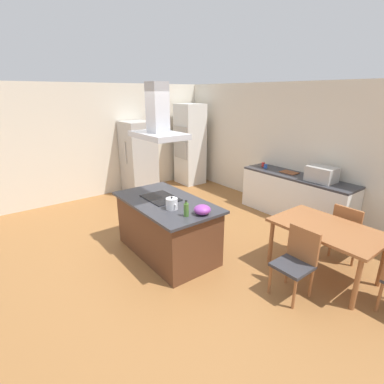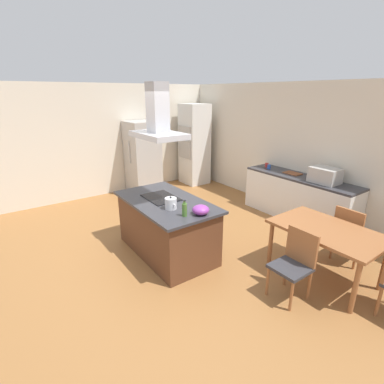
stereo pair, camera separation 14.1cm
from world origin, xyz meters
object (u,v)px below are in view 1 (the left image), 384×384
(tea_kettle, at_px, (172,204))
(dining_table, at_px, (327,232))
(mixing_bowl, at_px, (202,210))
(coffee_mug_blue, at_px, (266,166))
(chair_facing_island, at_px, (297,258))
(refrigerator, at_px, (139,158))
(cooktop, at_px, (161,198))
(countertop_microwave, at_px, (322,174))
(cutting_board, at_px, (289,172))
(olive_oil_bottle, at_px, (186,210))
(chair_facing_back_wall, at_px, (348,230))
(range_hood, at_px, (158,120))
(wall_oven_stack, at_px, (190,145))
(coffee_mug_red, at_px, (263,164))

(tea_kettle, xyz_separation_m, dining_table, (1.52, 1.54, -0.31))
(mixing_bowl, bearing_deg, coffee_mug_blue, 112.37)
(mixing_bowl, height_order, chair_facing_island, mixing_bowl)
(refrigerator, bearing_deg, dining_table, 4.12)
(cooktop, height_order, mixing_bowl, mixing_bowl)
(cooktop, bearing_deg, tea_kettle, -12.53)
(countertop_microwave, bearing_deg, dining_table, -56.57)
(tea_kettle, relative_size, cutting_board, 0.65)
(cooktop, bearing_deg, olive_oil_bottle, -6.56)
(refrigerator, bearing_deg, cutting_board, 30.44)
(countertop_microwave, relative_size, dining_table, 0.36)
(mixing_bowl, distance_m, dining_table, 1.74)
(chair_facing_back_wall, bearing_deg, coffee_mug_blue, 161.44)
(mixing_bowl, distance_m, chair_facing_island, 1.36)
(chair_facing_island, bearing_deg, mixing_bowl, -150.07)
(mixing_bowl, xyz_separation_m, range_hood, (-0.89, -0.12, 1.14))
(chair_facing_island, bearing_deg, wall_oven_stack, 158.37)
(countertop_microwave, bearing_deg, refrigerator, -155.07)
(wall_oven_stack, bearing_deg, cutting_board, 5.29)
(coffee_mug_blue, xyz_separation_m, cutting_board, (0.55, 0.09, -0.04))
(olive_oil_bottle, xyz_separation_m, dining_table, (1.19, 1.52, -0.33))
(coffee_mug_red, relative_size, cutting_board, 0.26)
(coffee_mug_red, bearing_deg, coffee_mug_blue, -32.87)
(coffee_mug_blue, height_order, dining_table, coffee_mug_blue)
(chair_facing_back_wall, bearing_deg, olive_oil_bottle, -118.54)
(dining_table, distance_m, chair_facing_island, 0.68)
(countertop_microwave, relative_size, refrigerator, 0.27)
(dining_table, xyz_separation_m, range_hood, (-2.00, -1.43, 1.43))
(tea_kettle, distance_m, chair_facing_back_wall, 2.72)
(mixing_bowl, height_order, refrigerator, refrigerator)
(mixing_bowl, distance_m, coffee_mug_red, 3.08)
(olive_oil_bottle, relative_size, coffee_mug_red, 2.53)
(refrigerator, bearing_deg, tea_kettle, -19.73)
(mixing_bowl, distance_m, range_hood, 1.45)
(cooktop, xyz_separation_m, countertop_microwave, (1.04, 2.88, 0.13))
(cutting_board, bearing_deg, countertop_microwave, -3.95)
(chair_facing_back_wall, distance_m, range_hood, 3.30)
(mixing_bowl, xyz_separation_m, countertop_microwave, (0.15, 2.76, 0.08))
(range_hood, bearing_deg, coffee_mug_red, 97.30)
(cooktop, relative_size, mixing_bowl, 2.54)
(chair_facing_back_wall, bearing_deg, mixing_bowl, -119.45)
(coffee_mug_blue, relative_size, chair_facing_island, 0.10)
(mixing_bowl, height_order, dining_table, mixing_bowl)
(refrigerator, bearing_deg, range_hood, -20.90)
(coffee_mug_red, height_order, wall_oven_stack, wall_oven_stack)
(refrigerator, relative_size, range_hood, 2.02)
(cooktop, relative_size, refrigerator, 0.33)
(mixing_bowl, xyz_separation_m, chair_facing_back_wall, (1.11, 1.97, -0.46))
(olive_oil_bottle, relative_size, coffee_mug_blue, 2.53)
(olive_oil_bottle, height_order, coffee_mug_red, olive_oil_bottle)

